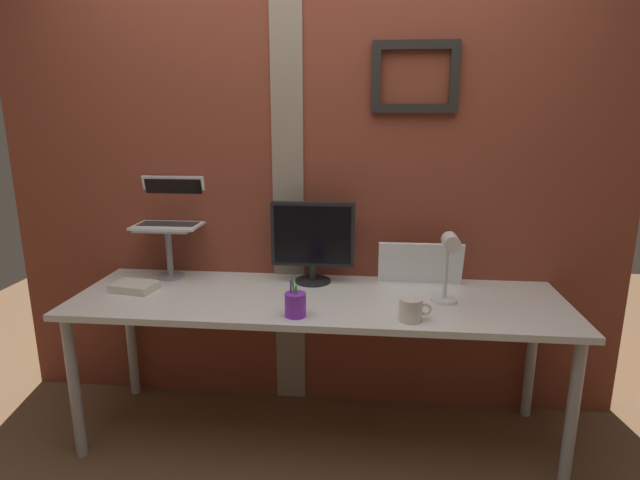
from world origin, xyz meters
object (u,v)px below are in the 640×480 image
object	(u,v)px
laptop	(172,211)
coffee_mug	(411,310)
whiteboard_panel	(420,263)
desk_lamp	(448,261)
monitor	(313,238)
pen_cup	(295,304)

from	to	relation	value
laptop	coffee_mug	world-z (taller)	laptop
laptop	coffee_mug	xyz separation A→B (m)	(1.21, -0.53, -0.29)
laptop	coffee_mug	size ratio (longest dim) A/B	2.50
coffee_mug	whiteboard_panel	bearing A→B (deg)	80.92
whiteboard_panel	desk_lamp	world-z (taller)	desk_lamp
monitor	pen_cup	world-z (taller)	monitor
monitor	whiteboard_panel	world-z (taller)	monitor
pen_cup	coffee_mug	world-z (taller)	pen_cup
pen_cup	coffee_mug	distance (m)	0.48
whiteboard_panel	desk_lamp	xyz separation A→B (m)	(0.09, -0.30, 0.10)
whiteboard_panel	pen_cup	world-z (taller)	whiteboard_panel
laptop	pen_cup	bearing A→B (deg)	-35.90
laptop	coffee_mug	distance (m)	1.35
coffee_mug	monitor	bearing A→B (deg)	135.43
desk_lamp	pen_cup	distance (m)	0.69
laptop	whiteboard_panel	xyz separation A→B (m)	(1.29, -0.05, -0.23)
monitor	pen_cup	size ratio (longest dim) A/B	2.35
monitor	desk_lamp	xyz separation A→B (m)	(0.63, -0.27, -0.02)
laptop	desk_lamp	size ratio (longest dim) A/B	0.99
pen_cup	monitor	bearing A→B (deg)	87.26
desk_lamp	coffee_mug	world-z (taller)	desk_lamp
monitor	laptop	bearing A→B (deg)	174.47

